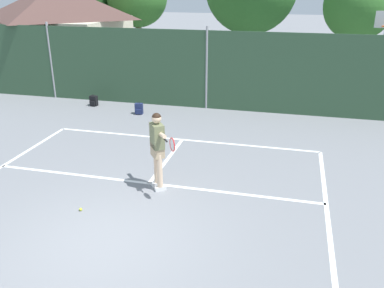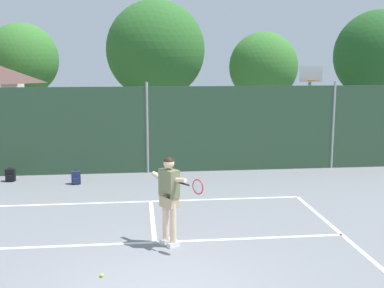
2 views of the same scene
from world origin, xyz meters
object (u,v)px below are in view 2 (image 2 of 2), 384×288
backpack_navy (76,178)px  basketball_hoop (310,98)px  tennis_ball (102,275)px  tennis_player (170,193)px  backpack_black (10,175)px

backpack_navy → basketball_hoop: bearing=21.5°
tennis_ball → basketball_hoop: bearing=54.1°
tennis_player → backpack_black: 7.60m
tennis_player → backpack_black: size_ratio=4.01×
tennis_ball → backpack_navy: 6.85m
basketball_hoop → tennis_ball: bearing=-125.9°
basketball_hoop → backpack_black: 11.26m
tennis_player → backpack_navy: tennis_player is taller
tennis_player → tennis_ball: bearing=-133.4°
tennis_ball → tennis_player: bearing=46.6°
tennis_ball → backpack_black: backpack_black is taller
tennis_player → backpack_navy: size_ratio=4.01×
tennis_ball → backpack_navy: bearing=100.6°
backpack_black → tennis_player: bearing=-51.9°
basketball_hoop → backpack_navy: (-8.59, -3.38, -2.12)m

